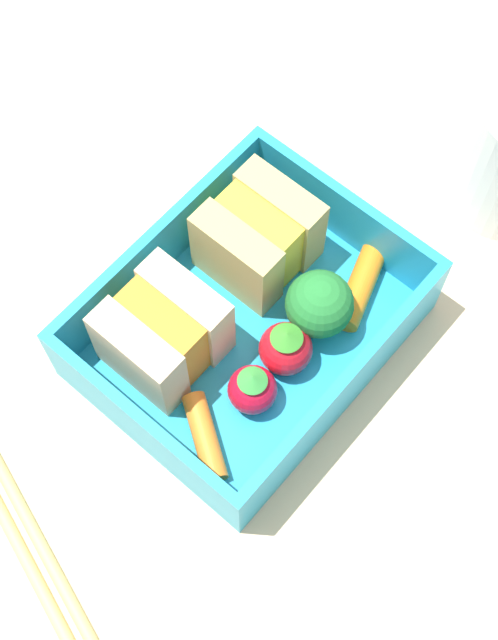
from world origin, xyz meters
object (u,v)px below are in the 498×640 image
(carrot_stick_left, at_px, (205,437))
(strawberry_far_left, at_px, (284,350))
(chopstick_pair, at_px, (19,525))
(sandwich_left, at_px, (163,333))
(sandwich_center_left, at_px, (258,236))
(carrot_stick_far_left, at_px, (360,286))
(strawberry_left, at_px, (252,389))
(folded_napkin, at_px, (492,528))
(broccoli_floret, at_px, (319,304))

(carrot_stick_left, height_order, strawberry_far_left, strawberry_far_left)
(strawberry_far_left, relative_size, chopstick_pair, 0.18)
(sandwich_left, relative_size, sandwich_center_left, 1.00)
(sandwich_center_left, bearing_deg, carrot_stick_left, -153.59)
(chopstick_pair, bearing_deg, carrot_stick_far_left, -13.61)
(sandwich_center_left, relative_size, strawberry_left, 1.70)
(strawberry_far_left, distance_m, folded_napkin, 0.14)
(strawberry_far_left, xyz_separation_m, folded_napkin, (0.00, -0.14, -0.03))
(strawberry_far_left, distance_m, carrot_stick_far_left, 0.06)
(sandwich_left, xyz_separation_m, chopstick_pair, (-0.12, -0.01, -0.03))
(folded_napkin, bearing_deg, strawberry_left, 102.25)
(carrot_stick_left, bearing_deg, sandwich_left, 64.15)
(carrot_stick_left, bearing_deg, broccoli_floret, -0.96)
(sandwich_left, xyz_separation_m, folded_napkin, (0.04, -0.19, -0.03))
(strawberry_far_left, distance_m, broccoli_floret, 0.03)
(carrot_stick_left, relative_size, strawberry_left, 1.46)
(broccoli_floret, bearing_deg, chopstick_pair, 165.94)
(sandwich_left, bearing_deg, strawberry_far_left, -54.61)
(strawberry_left, relative_size, carrot_stick_far_left, 0.62)
(broccoli_floret, distance_m, chopstick_pair, 0.20)
(carrot_stick_far_left, height_order, chopstick_pair, carrot_stick_far_left)
(sandwich_center_left, bearing_deg, sandwich_left, 180.00)
(sandwich_center_left, bearing_deg, chopstick_pair, -178.41)
(sandwich_center_left, height_order, strawberry_far_left, sandwich_center_left)
(strawberry_far_left, xyz_separation_m, chopstick_pair, (-0.16, 0.05, -0.02))
(sandwich_left, bearing_deg, strawberry_left, -79.71)
(sandwich_center_left, height_order, chopstick_pair, sandwich_center_left)
(sandwich_center_left, relative_size, chopstick_pair, 0.29)
(carrot_stick_left, distance_m, strawberry_left, 0.04)
(sandwich_center_left, bearing_deg, carrot_stick_far_left, -70.39)
(strawberry_far_left, bearing_deg, strawberry_left, -177.20)
(carrot_stick_left, relative_size, carrot_stick_far_left, 0.91)
(sandwich_left, bearing_deg, carrot_stick_far_left, -30.66)
(folded_napkin, bearing_deg, carrot_stick_far_left, 66.55)
(strawberry_left, bearing_deg, chopstick_pair, 159.48)
(broccoli_floret, relative_size, carrot_stick_far_left, 0.83)
(broccoli_floret, bearing_deg, strawberry_far_left, -179.25)
(broccoli_floret, bearing_deg, strawberry_left, -178.26)
(carrot_stick_far_left, bearing_deg, strawberry_left, 177.22)
(sandwich_left, bearing_deg, sandwich_center_left, 0.00)
(sandwich_left, relative_size, carrot_stick_left, 1.16)
(sandwich_left, distance_m, folded_napkin, 0.20)
(sandwich_center_left, xyz_separation_m, broccoli_floret, (-0.01, -0.05, 0.00))
(strawberry_left, distance_m, broccoli_floret, 0.06)
(carrot_stick_left, xyz_separation_m, carrot_stick_far_left, (0.12, -0.01, 0.00))
(sandwich_center_left, relative_size, carrot_stick_left, 1.16)
(sandwich_center_left, relative_size, strawberry_far_left, 1.57)
(folded_napkin, bearing_deg, strawberry_far_left, 91.04)
(sandwich_left, distance_m, strawberry_far_left, 0.07)
(carrot_stick_left, distance_m, strawberry_far_left, 0.06)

